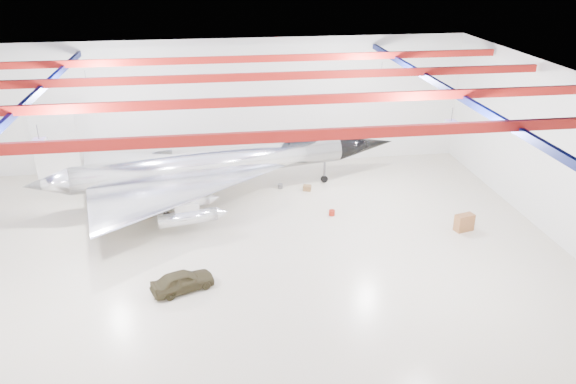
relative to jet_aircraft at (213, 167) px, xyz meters
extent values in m
plane|color=beige|center=(2.13, -7.95, -2.57)|extent=(40.00, 40.00, 0.00)
plane|color=silver|center=(2.13, 7.05, 2.93)|extent=(40.00, 0.00, 40.00)
plane|color=silver|center=(22.13, -7.95, 2.93)|extent=(0.00, 30.00, 30.00)
plane|color=#0A0F38|center=(2.13, -7.95, 8.43)|extent=(40.00, 40.00, 0.00)
cube|color=maroon|center=(2.13, -16.95, 7.83)|extent=(39.50, 0.25, 0.50)
cube|color=maroon|center=(2.13, -10.95, 7.83)|extent=(39.50, 0.25, 0.50)
cube|color=maroon|center=(2.13, -4.95, 7.83)|extent=(39.50, 0.25, 0.50)
cube|color=maroon|center=(2.13, 1.05, 7.83)|extent=(39.50, 0.25, 0.50)
cube|color=#0C144B|center=(-9.87, -7.95, 7.53)|extent=(0.25, 29.50, 0.40)
cube|color=#0C144B|center=(14.13, -7.95, 7.53)|extent=(0.25, 29.50, 0.40)
cube|color=silver|center=(-7.87, -13.95, 7.13)|extent=(0.55, 0.55, 0.25)
cube|color=silver|center=(12.13, -13.95, 7.13)|extent=(0.55, 0.55, 0.25)
cube|color=silver|center=(-7.87, -1.95, 7.13)|extent=(0.55, 0.55, 0.25)
cube|color=silver|center=(12.13, -1.95, 7.13)|extent=(0.55, 0.55, 0.25)
cylinder|color=silver|center=(0.06, 0.01, 0.30)|extent=(20.44, 6.09, 2.04)
cone|color=black|center=(12.58, 2.56, 0.30)|extent=(5.42, 3.02, 2.04)
cone|color=silver|center=(-11.46, -2.34, 0.30)|extent=(3.41, 2.62, 2.04)
cube|color=silver|center=(-10.46, -2.13, 2.96)|extent=(2.83, 0.69, 4.60)
cube|color=black|center=(7.07, 1.44, 1.37)|extent=(2.37, 1.25, 0.51)
cylinder|color=silver|center=(-1.83, -6.11, -1.13)|extent=(3.99, 1.68, 0.92)
cylinder|color=silver|center=(-2.34, -3.61, -1.13)|extent=(3.99, 1.68, 0.92)
cylinder|color=silver|center=(-3.56, 2.40, -1.13)|extent=(3.99, 1.68, 0.92)
cylinder|color=silver|center=(-4.07, 4.91, -1.13)|extent=(3.99, 1.68, 0.92)
cylinder|color=#59595B|center=(9.07, 1.85, -1.64)|extent=(0.18, 0.18, 1.84)
cylinder|color=black|center=(9.07, 1.85, -2.28)|extent=(0.61, 0.33, 0.57)
cylinder|color=#59595B|center=(-3.44, -3.31, -1.64)|extent=(0.18, 0.18, 1.84)
cylinder|color=black|center=(-3.44, -3.31, -2.28)|extent=(0.61, 0.33, 0.57)
cylinder|color=#59595B|center=(-4.46, 1.70, -1.64)|extent=(0.18, 0.18, 1.84)
cylinder|color=black|center=(-4.46, 1.70, -2.28)|extent=(0.61, 0.33, 0.57)
imported|color=#37301B|center=(-2.07, -12.45, -1.95)|extent=(3.86, 2.66, 1.22)
cube|color=brown|center=(16.82, -7.85, -1.97)|extent=(1.41, 0.95, 1.18)
cube|color=olive|center=(-4.80, -2.61, -2.39)|extent=(0.52, 0.43, 0.34)
cube|color=#9E1E0F|center=(-1.55, 0.62, -2.40)|extent=(0.48, 0.39, 0.33)
cube|color=olive|center=(7.37, 0.39, -2.35)|extent=(0.74, 0.66, 0.43)
cube|color=#59595B|center=(-5.98, 0.40, -2.43)|extent=(0.44, 0.38, 0.27)
cylinder|color=#9E1E0F|center=(8.37, -4.27, -2.36)|extent=(0.53, 0.53, 0.40)
cube|color=olive|center=(-1.61, -2.18, -2.35)|extent=(0.63, 0.51, 0.44)
cylinder|color=#59595B|center=(5.31, 1.13, -2.38)|extent=(0.41, 0.41, 0.36)
camera|label=1|loc=(-0.06, -39.95, 15.49)|focal=35.00mm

